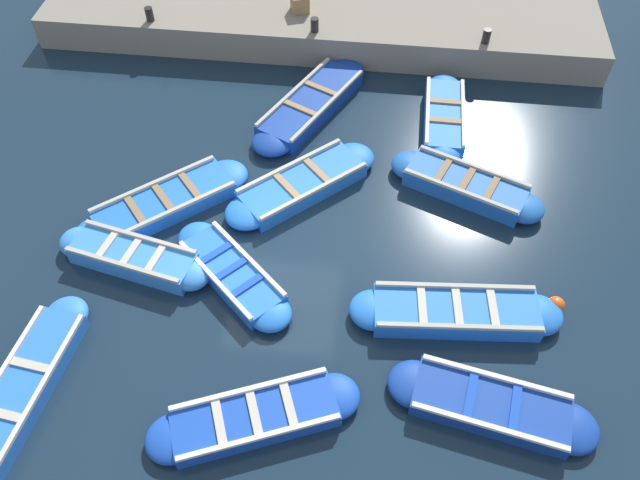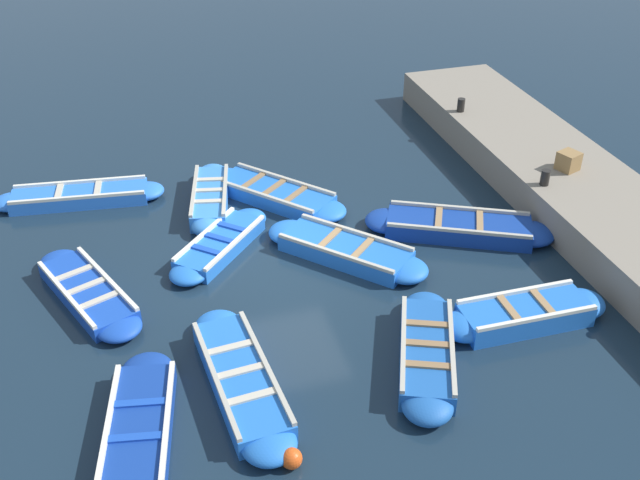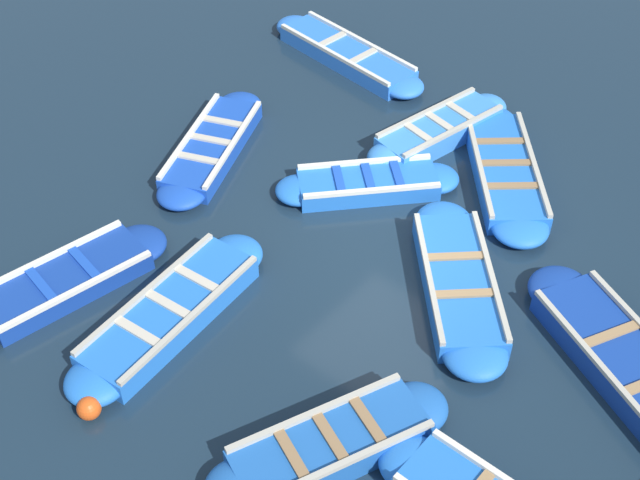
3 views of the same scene
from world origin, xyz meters
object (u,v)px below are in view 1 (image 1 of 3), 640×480
object	(u,v)px
boat_end_of_row	(232,274)
boat_alongside	(165,203)
boat_stern_in	(134,258)
bollard_north	(149,14)
buoy_orange_near	(556,305)
boat_mid_row	(444,118)
boat_drifting	(456,312)
wooden_crate	(300,3)
bollard_mid_north	(315,25)
boat_tucked	(466,186)
boat_outer_right	(302,184)
boat_inner_gap	(255,417)
boat_outer_left	(20,393)
boat_far_corner	(491,406)
boat_broadside	(311,105)
bollard_mid_south	(486,36)

from	to	relation	value
boat_end_of_row	boat_alongside	xyz separation A→B (m)	(-1.59, -1.74, 0.01)
boat_stern_in	bollard_north	world-z (taller)	bollard_north
boat_end_of_row	buoy_orange_near	size ratio (longest dim) A/B	8.69
boat_end_of_row	boat_mid_row	bearing A→B (deg)	140.92
boat_drifting	wooden_crate	xyz separation A→B (m)	(-8.41, -3.93, 0.85)
bollard_north	bollard_mid_north	bearing A→B (deg)	90.00
boat_tucked	boat_outer_right	xyz separation A→B (m)	(0.33, -3.41, -0.02)
boat_inner_gap	boat_outer_left	bearing A→B (deg)	-89.36
boat_far_corner	boat_mid_row	world-z (taller)	boat_mid_row
boat_outer_left	boat_drifting	size ratio (longest dim) A/B	1.02
boat_tucked	boat_mid_row	bearing A→B (deg)	-168.48
boat_broadside	boat_end_of_row	bearing A→B (deg)	-9.53
bollard_north	wooden_crate	world-z (taller)	wooden_crate
boat_broadside	wooden_crate	size ratio (longest dim) A/B	9.55
boat_outer_right	boat_drifting	bearing A→B (deg)	47.89
boat_broadside	bollard_mid_north	xyz separation A→B (m)	(-2.07, -0.16, 0.82)
boat_stern_in	buoy_orange_near	distance (m)	7.86
boat_outer_right	boat_end_of_row	world-z (taller)	boat_outer_right
boat_alongside	boat_far_corner	bearing A→B (deg)	60.11
boat_tucked	boat_alongside	world-z (taller)	boat_tucked
boat_drifting	buoy_orange_near	world-z (taller)	boat_drifting
boat_alongside	buoy_orange_near	bearing A→B (deg)	78.15
boat_inner_gap	boat_drifting	xyz separation A→B (m)	(-2.33, 3.20, 0.03)
boat_stern_in	boat_alongside	bearing A→B (deg)	172.63
boat_end_of_row	boat_alongside	bearing A→B (deg)	-132.30
boat_end_of_row	boat_alongside	world-z (taller)	boat_alongside
buoy_orange_near	boat_outer_left	bearing A→B (deg)	-72.81
boat_far_corner	boat_end_of_row	bearing A→B (deg)	-114.20
bollard_mid_north	buoy_orange_near	xyz separation A→B (m)	(7.15, 5.24, -0.83)
boat_outer_left	boat_drifting	world-z (taller)	boat_drifting
boat_broadside	boat_mid_row	world-z (taller)	boat_mid_row
bollard_mid_north	bollard_mid_south	bearing A→B (deg)	90.00
boat_mid_row	bollard_mid_south	bearing A→B (deg)	157.48
boat_outer_right	bollard_mid_north	distance (m)	4.77
bollard_north	boat_outer_right	bearing A→B (deg)	43.89
boat_inner_gap	buoy_orange_near	distance (m)	5.68
boat_broadside	bollard_north	xyz separation A→B (m)	(-2.07, -4.36, 0.82)
boat_alongside	bollard_mid_north	size ratio (longest dim) A/B	9.93
boat_end_of_row	wooden_crate	world-z (taller)	wooden_crate
boat_end_of_row	wooden_crate	size ratio (longest dim) A/B	6.59
boat_alongside	boat_inner_gap	bearing A→B (deg)	31.79
boat_end_of_row	boat_mid_row	xyz separation A→B (m)	(-4.89, 3.97, 0.05)
wooden_crate	boat_tucked	bearing A→B (deg)	38.72
boat_mid_row	bollard_north	size ratio (longest dim) A/B	9.28
boat_end_of_row	boat_broadside	bearing A→B (deg)	170.47
boat_inner_gap	boat_end_of_row	distance (m)	2.88
boat_outer_right	buoy_orange_near	xyz separation A→B (m)	(2.46, 4.93, -0.01)
boat_far_corner	boat_mid_row	bearing A→B (deg)	-174.36
boat_end_of_row	buoy_orange_near	xyz separation A→B (m)	(0.02, 5.93, 0.01)
boat_outer_left	boat_alongside	size ratio (longest dim) A/B	1.13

